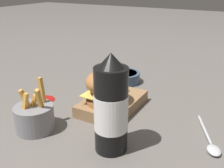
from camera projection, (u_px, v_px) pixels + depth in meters
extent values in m
plane|color=#5B5651|center=(111.00, 108.00, 0.84)|extent=(6.00, 6.00, 0.00)
cube|color=olive|center=(112.00, 104.00, 0.83)|extent=(0.22, 0.15, 0.04)
cylinder|color=#9E6638|center=(106.00, 100.00, 0.80)|extent=(0.12, 0.12, 0.02)
cylinder|color=#4C3323|center=(106.00, 96.00, 0.79)|extent=(0.11, 0.11, 0.01)
cube|color=#EAC656|center=(106.00, 94.00, 0.79)|extent=(0.11, 0.11, 0.00)
ellipsoid|color=#9E6638|center=(106.00, 82.00, 0.78)|extent=(0.12, 0.12, 0.07)
cylinder|color=black|center=(111.00, 110.00, 0.60)|extent=(0.08, 0.08, 0.21)
cylinder|color=silver|center=(111.00, 112.00, 0.61)|extent=(0.08, 0.08, 0.09)
cone|color=black|center=(111.00, 60.00, 0.56)|extent=(0.06, 0.06, 0.03)
cylinder|color=slate|center=(35.00, 118.00, 0.71)|extent=(0.11, 0.11, 0.07)
cube|color=gold|center=(27.00, 103.00, 0.69)|extent=(0.03, 0.02, 0.08)
cube|color=gold|center=(33.00, 104.00, 0.70)|extent=(0.01, 0.03, 0.06)
cube|color=gold|center=(40.00, 102.00, 0.69)|extent=(0.04, 0.02, 0.09)
cube|color=gold|center=(25.00, 106.00, 0.69)|extent=(0.02, 0.02, 0.07)
cube|color=gold|center=(43.00, 95.00, 0.71)|extent=(0.01, 0.02, 0.10)
cylinder|color=#384C66|center=(124.00, 77.00, 1.05)|extent=(0.13, 0.13, 0.04)
cylinder|color=#669356|center=(124.00, 73.00, 1.04)|extent=(0.10, 0.10, 0.01)
cylinder|color=#B2B2B7|center=(205.00, 129.00, 0.71)|extent=(0.13, 0.06, 0.01)
ellipsoid|color=#B2B2B7|center=(214.00, 150.00, 0.63)|extent=(0.06, 0.05, 0.01)
cylinder|color=#9E140F|center=(45.00, 99.00, 0.90)|extent=(0.07, 0.07, 0.00)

